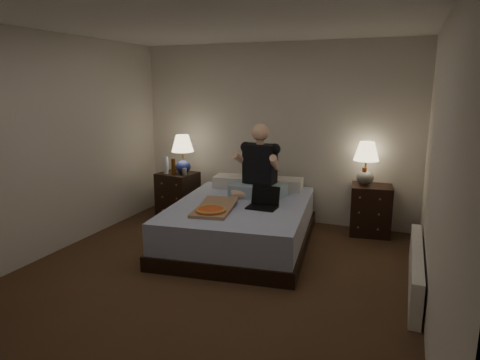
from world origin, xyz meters
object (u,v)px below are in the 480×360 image
at_px(beer_bottle_right, 364,176).
at_px(radiator, 416,269).
at_px(laptop, 262,198).
at_px(pizza_box, 211,211).
at_px(nightstand_left, 178,195).
at_px(lamp_right, 366,163).
at_px(water_bottle, 166,165).
at_px(soda_can, 185,172).
at_px(nightstand_right, 370,210).
at_px(lamp_left, 183,154).
at_px(bed, 241,224).
at_px(beer_bottle_left, 174,167).
at_px(person, 258,161).

distance_m(beer_bottle_right, radiator, 1.68).
distance_m(laptop, pizza_box, 0.63).
distance_m(nightstand_left, laptop, 1.82).
bearing_deg(pizza_box, lamp_right, 35.88).
bearing_deg(lamp_right, water_bottle, -172.55).
distance_m(beer_bottle_right, pizza_box, 2.11).
height_order(soda_can, laptop, soda_can).
height_order(nightstand_right, pizza_box, nightstand_right).
height_order(nightstand_right, lamp_right, lamp_right).
height_order(lamp_left, soda_can, lamp_left).
bearing_deg(beer_bottle_right, bed, -144.99).
bearing_deg(lamp_right, radiator, -66.39).
xyz_separation_m(beer_bottle_right, laptop, (-1.03, -1.05, -0.13)).
bearing_deg(beer_bottle_left, beer_bottle_right, 7.73).
xyz_separation_m(soda_can, laptop, (1.41, -0.73, -0.07)).
bearing_deg(lamp_left, nightstand_left, -171.04).
distance_m(lamp_left, radiator, 3.49).
height_order(lamp_left, person, person).
xyz_separation_m(nightstand_left, laptop, (1.59, -0.83, 0.31)).
xyz_separation_m(person, pizza_box, (-0.23, -0.93, -0.42)).
distance_m(lamp_left, laptop, 1.75).
xyz_separation_m(water_bottle, laptop, (1.71, -0.72, -0.15)).
xyz_separation_m(lamp_left, radiator, (3.18, -1.23, -0.74)).
relative_size(soda_can, beer_bottle_left, 0.43).
xyz_separation_m(lamp_right, beer_bottle_right, (-0.01, -0.03, -0.17)).
distance_m(water_bottle, laptop, 1.86).
xyz_separation_m(lamp_right, laptop, (-1.04, -1.08, -0.29)).
xyz_separation_m(lamp_left, person, (1.28, -0.35, 0.04)).
height_order(beer_bottle_left, radiator, beer_bottle_left).
distance_m(beer_bottle_left, laptop, 1.73).
bearing_deg(beer_bottle_right, nightstand_left, -175.14).
xyz_separation_m(bed, laptop, (0.31, -0.12, 0.38)).
distance_m(nightstand_left, radiator, 3.49).
bearing_deg(beer_bottle_left, radiator, -18.48).
bearing_deg(lamp_right, bed, -144.30).
relative_size(water_bottle, radiator, 0.16).
bearing_deg(soda_can, radiator, -19.86).
xyz_separation_m(soda_can, beer_bottle_right, (2.44, 0.32, 0.06)).
distance_m(water_bottle, person, 1.52).
relative_size(bed, pizza_box, 2.74).
height_order(soda_can, radiator, soda_can).
xyz_separation_m(nightstand_right, laptop, (-1.13, -1.08, 0.31)).
bearing_deg(beer_bottle_right, radiator, -65.67).
bearing_deg(nightstand_right, person, -163.34).
bearing_deg(pizza_box, person, 66.32).
xyz_separation_m(bed, soda_can, (-1.10, 0.61, 0.45)).
bearing_deg(nightstand_right, laptop, -142.98).
distance_m(lamp_left, beer_bottle_left, 0.23).
relative_size(lamp_right, beer_bottle_left, 2.43).
relative_size(nightstand_right, soda_can, 6.55).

